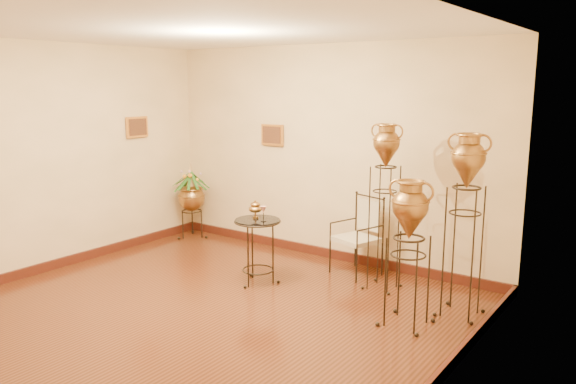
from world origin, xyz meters
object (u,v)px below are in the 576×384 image
Objects in this scene: planter_urn at (191,195)px; side_table at (258,250)px; amphora_mid at (464,224)px; amphora_tall at (384,205)px; armchair at (356,236)px.

planter_urn reaches higher than side_table.
side_table is (-2.24, -0.46, -0.54)m from amphora_mid.
planter_urn is at bearing 174.83° from amphora_tall.
planter_urn is at bearing 154.49° from side_table.
amphora_mid is at bearing -13.19° from amphora_tall.
armchair is (-1.45, 0.48, -0.46)m from amphora_mid.
amphora_tall is 1.00m from amphora_mid.
side_table reaches higher than armchair.
amphora_tall is 3.35m from planter_urn.
armchair is at bearing 161.73° from amphora_mid.
amphora_mid is 1.94× the size of armchair.
amphora_mid is 1.60m from armchair.
armchair is (-0.48, 0.25, -0.49)m from amphora_tall.
planter_urn is (-3.33, 0.30, -0.31)m from amphora_tall.
amphora_mid is 1.94× the size of side_table.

